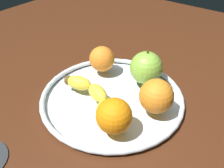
{
  "coord_description": "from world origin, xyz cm",
  "views": [
    {
      "loc": [
        -27.17,
        35.8,
        38.28
      ],
      "look_at": [
        0.0,
        0.0,
        4.8
      ],
      "focal_mm": 38.86,
      "sensor_mm": 36.0,
      "label": 1
    }
  ],
  "objects_px": {
    "banana": "(92,94)",
    "orange_center": "(114,116)",
    "apple": "(146,68)",
    "fruit_bowl": "(112,97)",
    "orange_back_left": "(156,96)",
    "orange_front_right": "(102,59)"
  },
  "relations": [
    {
      "from": "banana",
      "to": "orange_center",
      "type": "relative_size",
      "value": 2.54
    },
    {
      "from": "banana",
      "to": "apple",
      "type": "distance_m",
      "value": 0.15
    },
    {
      "from": "fruit_bowl",
      "to": "apple",
      "type": "bearing_deg",
      "value": -110.69
    },
    {
      "from": "orange_center",
      "to": "orange_back_left",
      "type": "bearing_deg",
      "value": -109.78
    },
    {
      "from": "fruit_bowl",
      "to": "apple",
      "type": "xyz_separation_m",
      "value": [
        -0.04,
        -0.09,
        0.05
      ]
    },
    {
      "from": "apple",
      "to": "orange_center",
      "type": "relative_size",
      "value": 1.24
    },
    {
      "from": "orange_front_right",
      "to": "orange_back_left",
      "type": "relative_size",
      "value": 0.9
    },
    {
      "from": "fruit_bowl",
      "to": "banana",
      "type": "height_order",
      "value": "banana"
    },
    {
      "from": "banana",
      "to": "orange_center",
      "type": "xyz_separation_m",
      "value": [
        -0.09,
        0.04,
        0.02
      ]
    },
    {
      "from": "banana",
      "to": "orange_front_right",
      "type": "height_order",
      "value": "orange_front_right"
    },
    {
      "from": "banana",
      "to": "apple",
      "type": "xyz_separation_m",
      "value": [
        -0.06,
        -0.14,
        0.02
      ]
    },
    {
      "from": "banana",
      "to": "apple",
      "type": "relative_size",
      "value": 2.05
    },
    {
      "from": "apple",
      "to": "orange_center",
      "type": "bearing_deg",
      "value": 101.16
    },
    {
      "from": "banana",
      "to": "orange_back_left",
      "type": "xyz_separation_m",
      "value": [
        -0.13,
        -0.06,
        0.02
      ]
    },
    {
      "from": "apple",
      "to": "orange_back_left",
      "type": "relative_size",
      "value": 1.19
    },
    {
      "from": "apple",
      "to": "orange_back_left",
      "type": "bearing_deg",
      "value": 132.61
    },
    {
      "from": "fruit_bowl",
      "to": "orange_front_right",
      "type": "xyz_separation_m",
      "value": [
        0.09,
        -0.07,
        0.04
      ]
    },
    {
      "from": "orange_front_right",
      "to": "orange_back_left",
      "type": "height_order",
      "value": "orange_back_left"
    },
    {
      "from": "apple",
      "to": "orange_front_right",
      "type": "height_order",
      "value": "apple"
    },
    {
      "from": "orange_front_right",
      "to": "orange_back_left",
      "type": "xyz_separation_m",
      "value": [
        -0.19,
        0.05,
        0.0
      ]
    },
    {
      "from": "banana",
      "to": "apple",
      "type": "height_order",
      "value": "apple"
    },
    {
      "from": "banana",
      "to": "orange_front_right",
      "type": "xyz_separation_m",
      "value": [
        0.06,
        -0.11,
        0.02
      ]
    }
  ]
}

